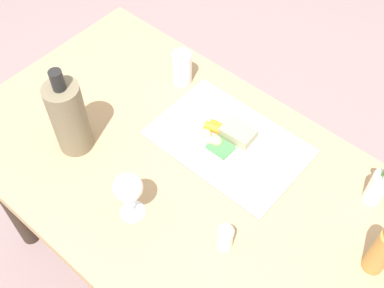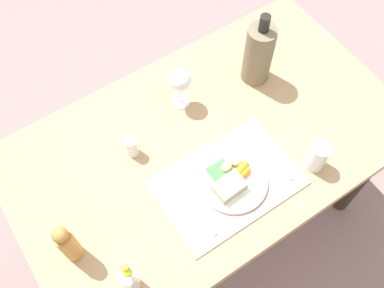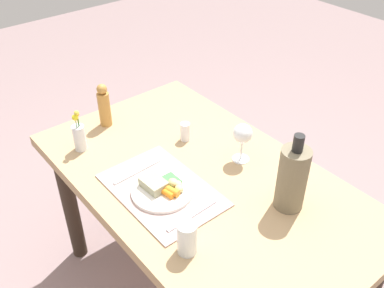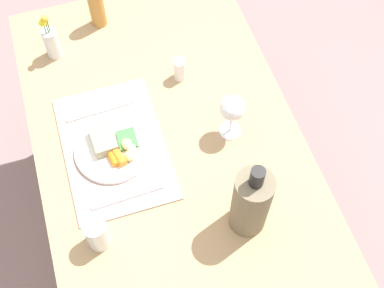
{
  "view_description": "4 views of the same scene",
  "coord_description": "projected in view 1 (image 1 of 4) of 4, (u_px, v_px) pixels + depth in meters",
  "views": [
    {
      "loc": [
        -0.53,
        0.56,
        1.89
      ],
      "look_at": [
        -0.0,
        -0.04,
        0.83
      ],
      "focal_mm": 44.97,
      "sensor_mm": 36.0,
      "label": 1
    },
    {
      "loc": [
        -0.46,
        -0.58,
        2.04
      ],
      "look_at": [
        -0.09,
        -0.03,
        0.85
      ],
      "focal_mm": 40.79,
      "sensor_mm": 36.0,
      "label": 2
    },
    {
      "loc": [
        0.95,
        -0.83,
        1.82
      ],
      "look_at": [
        -0.08,
        0.01,
        0.85
      ],
      "focal_mm": 40.89,
      "sensor_mm": 36.0,
      "label": 3
    },
    {
      "loc": [
        0.77,
        -0.17,
        2.08
      ],
      "look_at": [
        0.09,
        0.04,
        0.86
      ],
      "focal_mm": 47.7,
      "sensor_mm": 36.0,
      "label": 4
    }
  ],
  "objects": [
    {
      "name": "cooler_bottle",
      "position": [
        69.0,
        117.0,
        1.34
      ],
      "size": [
        0.1,
        0.1,
        0.3
      ],
      "color": "#71674F",
      "rests_on": "dining_table"
    },
    {
      "name": "water_tumbler",
      "position": [
        182.0,
        69.0,
        1.56
      ],
      "size": [
        0.06,
        0.06,
        0.12
      ],
      "color": "silver",
      "rests_on": "dining_table"
    },
    {
      "name": "salt_shaker",
      "position": [
        225.0,
        238.0,
        1.21
      ],
      "size": [
        0.04,
        0.04,
        0.08
      ],
      "primitive_type": "cylinder",
      "color": "white",
      "rests_on": "dining_table"
    },
    {
      "name": "wine_glass",
      "position": [
        128.0,
        189.0,
        1.2
      ],
      "size": [
        0.08,
        0.08,
        0.16
      ],
      "color": "white",
      "rests_on": "dining_table"
    },
    {
      "name": "flower_vase",
      "position": [
        378.0,
        186.0,
        1.27
      ],
      "size": [
        0.05,
        0.05,
        0.19
      ],
      "color": "silver",
      "rests_on": "dining_table"
    },
    {
      "name": "fork",
      "position": [
        269.0,
        163.0,
        1.39
      ],
      "size": [
        0.02,
        0.21,
        0.0
      ],
      "primitive_type": "cube",
      "rotation": [
        0.0,
        0.0,
        0.05
      ],
      "color": "silver",
      "rests_on": "placemat"
    },
    {
      "name": "dinner_plate",
      "position": [
        227.0,
        136.0,
        1.43
      ],
      "size": [
        0.23,
        0.23,
        0.05
      ],
      "color": "white",
      "rests_on": "placemat"
    },
    {
      "name": "ground_plane",
      "position": [
        186.0,
        271.0,
        1.97
      ],
      "size": [
        8.0,
        8.0,
        0.0
      ],
      "primitive_type": "plane",
      "color": "gray"
    },
    {
      "name": "pepper_mill",
      "position": [
        384.0,
        249.0,
        1.13
      ],
      "size": [
        0.05,
        0.05,
        0.2
      ],
      "color": "#B67F3C",
      "rests_on": "dining_table"
    },
    {
      "name": "dining_table",
      "position": [
        183.0,
        189.0,
        1.47
      ],
      "size": [
        1.36,
        0.8,
        0.74
      ],
      "color": "tan",
      "rests_on": "ground_plane"
    },
    {
      "name": "placemat",
      "position": [
        228.0,
        142.0,
        1.44
      ],
      "size": [
        0.45,
        0.3,
        0.01
      ],
      "primitive_type": "cube",
      "color": "#AD918A",
      "rests_on": "dining_table"
    },
    {
      "name": "knife",
      "position": [
        185.0,
        112.0,
        1.5
      ],
      "size": [
        0.02,
        0.21,
        0.0
      ],
      "primitive_type": "cube",
      "rotation": [
        0.0,
        0.0,
        0.04
      ],
      "color": "silver",
      "rests_on": "placemat"
    }
  ]
}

